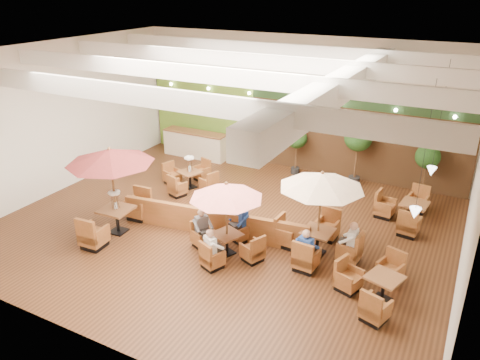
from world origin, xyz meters
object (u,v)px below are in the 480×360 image
Objects in this scene: table_0 at (111,169)px; diner_1 at (240,218)px; topiary_2 at (427,159)px; diner_4 at (351,238)px; diner_3 at (307,246)px; booth_divider at (212,223)px; service_counter at (195,144)px; table_1 at (227,205)px; table_4 at (373,286)px; table_2 at (321,198)px; table_3 at (190,178)px; diner_0 at (212,244)px; diner_2 at (202,224)px; topiary_1 at (358,140)px; table_5 at (405,212)px; topiary_0 at (297,140)px.

diner_1 is at bearing 16.29° from table_0.
diner_4 is (-1.20, -5.50, -0.76)m from topiary_2.
topiary_2 reaches higher than diner_3.
service_counter is at bearing 119.23° from booth_divider.
table_1 reaches higher than service_counter.
service_counter is 10.08m from diner_4.
diner_1 is (-4.25, 0.93, 0.44)m from table_4.
table_0 reaches higher than diner_1.
service_counter is at bearing 99.18° from table_0.
table_2 reaches higher than booth_divider.
table_0 is 1.15× the size of table_4.
topiary_2 is at bearing 40.88° from table_3.
table_1 is at bearing 4.13° from table_0.
diner_3 is (2.33, 1.12, 0.02)m from diner_0.
table_1 is at bearing 120.76° from diner_2.
table_2 is (6.04, 1.73, -0.38)m from table_0.
table_1 is at bearing -148.66° from table_2.
topiary_2 is 2.49× the size of diner_1.
table_1 is 4.44m from table_4.
table_0 is 4.37m from table_3.
table_1 is 1.17m from diner_1.
diner_1 reaches higher than booth_divider.
topiary_2 reaches higher than booth_divider.
table_1 is 2.91× the size of diner_1.
booth_divider is at bearing 20.84° from table_0.
diner_4 is at bearing -102.32° from topiary_2.
table_3 is 2.93× the size of diner_1.
diner_0 is (-2.33, -2.07, -1.04)m from table_2.
diner_2 is 0.94× the size of diner_4.
diner_1 is at bearing -2.55° from booth_divider.
diner_2 is at bearing 74.34° from diner_1.
table_0 reaches higher than topiary_1.
diner_0 is (-1.95, -7.57, -1.10)m from topiary_1.
table_4 is at bearing -0.59° from diner_3.
table_2 is at bearing 50.52° from table_1.
table_5 is at bearing -44.16° from topiary_1.
table_0 is 3.72× the size of diner_2.
topiary_0 reaches higher than service_counter.
table_2 is at bearing 89.47° from diner_4.
diner_4 is (3.29, 0.40, -0.00)m from diner_1.
topiary_1 is 3.04× the size of diner_4.
table_2 is 1.09× the size of table_3.
topiary_1 is 1.21× the size of topiary_2.
service_counter is at bearing -178.83° from topiary_2.
table_1 is 0.91× the size of table_2.
table_5 is 2.53m from topiary_2.
booth_divider is 3.02× the size of topiary_2.
diner_4 is at bearing -100.33° from table_5.
table_0 is at bearing -113.75° from topiary_0.
topiary_0 is (3.07, 3.24, 1.06)m from table_3.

